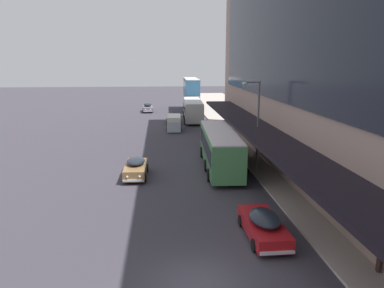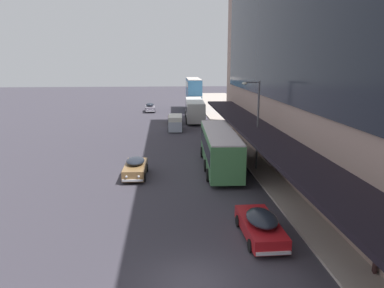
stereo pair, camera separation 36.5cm
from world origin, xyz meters
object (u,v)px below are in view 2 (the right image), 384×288
(sedan_second_mid, at_px, (135,167))
(street_lamp, at_px, (256,119))
(transit_bus_kerbside_rear, at_px, (193,93))
(pedestrian_at_kerb, at_px, (377,250))
(transit_bus_kerbside_far, at_px, (195,109))
(sedan_second_near, at_px, (174,119))
(transit_bus_kerbside_front, at_px, (220,147))
(sedan_lead_near, at_px, (261,225))
(vw_van, at_px, (175,122))
(sedan_oncoming_rear, at_px, (150,107))

(sedan_second_mid, relative_size, street_lamp, 0.61)
(transit_bus_kerbside_rear, height_order, pedestrian_at_kerb, transit_bus_kerbside_rear)
(transit_bus_kerbside_far, height_order, sedan_second_near, transit_bus_kerbside_far)
(transit_bus_kerbside_front, height_order, sedan_lead_near, transit_bus_kerbside_front)
(vw_van, xyz_separation_m, pedestrian_at_kerb, (7.44, -34.95, 0.08))
(sedan_second_near, distance_m, vw_van, 5.29)
(transit_bus_kerbside_rear, xyz_separation_m, sedan_oncoming_rear, (-7.92, -1.06, -2.39))
(transit_bus_kerbside_front, distance_m, sedan_lead_near, 12.99)
(sedan_second_mid, relative_size, sedan_lead_near, 0.93)
(vw_van, bearing_deg, street_lamp, -72.37)
(sedan_oncoming_rear, bearing_deg, sedan_lead_near, -81.52)
(sedan_second_near, height_order, sedan_lead_near, sedan_second_near)
(sedan_lead_near, relative_size, vw_van, 1.04)
(sedan_oncoming_rear, bearing_deg, transit_bus_kerbside_rear, 7.61)
(sedan_second_mid, height_order, street_lamp, street_lamp)
(transit_bus_kerbside_far, relative_size, sedan_lead_near, 2.26)
(transit_bus_kerbside_front, relative_size, sedan_second_mid, 2.57)
(sedan_second_mid, height_order, vw_van, vw_van)
(vw_van, bearing_deg, sedan_lead_near, -83.73)
(vw_van, bearing_deg, sedan_second_near, 90.01)
(sedan_oncoming_rear, bearing_deg, sedan_second_near, -73.23)
(sedan_lead_near, bearing_deg, transit_bus_kerbside_rear, 89.42)
(sedan_second_near, relative_size, vw_van, 0.93)
(transit_bus_kerbside_far, distance_m, sedan_second_near, 4.19)
(transit_bus_kerbside_front, bearing_deg, street_lamp, -15.00)
(transit_bus_kerbside_rear, height_order, sedan_oncoming_rear, transit_bus_kerbside_rear)
(sedan_oncoming_rear, relative_size, vw_van, 0.95)
(sedan_lead_near, xyz_separation_m, street_lamp, (2.61, 12.18, 3.62))
(transit_bus_kerbside_rear, bearing_deg, vw_van, -101.40)
(transit_bus_kerbside_front, bearing_deg, vw_van, 99.96)
(transit_bus_kerbside_far, height_order, sedan_lead_near, transit_bus_kerbside_far)
(transit_bus_kerbside_front, bearing_deg, transit_bus_kerbside_rear, 88.88)
(transit_bus_kerbside_front, bearing_deg, sedan_oncoming_rear, 101.07)
(transit_bus_kerbside_far, xyz_separation_m, pedestrian_at_kerb, (4.23, -42.70, -0.62))
(transit_bus_kerbside_rear, height_order, transit_bus_kerbside_far, transit_bus_kerbside_rear)
(sedan_second_near, bearing_deg, transit_bus_kerbside_rear, 74.55)
(transit_bus_kerbside_far, distance_m, street_lamp, 27.02)
(sedan_oncoming_rear, bearing_deg, vw_van, -77.85)
(transit_bus_kerbside_front, xyz_separation_m, street_lamp, (2.83, -0.76, 2.48))
(transit_bus_kerbside_front, xyz_separation_m, sedan_second_mid, (-7.00, -1.77, -1.13))
(sedan_second_near, height_order, sedan_second_mid, sedan_second_near)
(vw_van, bearing_deg, sedan_oncoming_rear, 102.15)
(transit_bus_kerbside_far, bearing_deg, sedan_second_mid, -104.16)
(vw_van, relative_size, pedestrian_at_kerb, 2.49)
(sedan_second_near, relative_size, sedan_oncoming_rear, 0.98)
(transit_bus_kerbside_front, xyz_separation_m, transit_bus_kerbside_far, (0.00, 25.99, -0.07))
(vw_van, bearing_deg, pedestrian_at_kerb, -77.99)
(sedan_lead_near, bearing_deg, transit_bus_kerbside_far, 90.32)
(sedan_oncoming_rear, xyz_separation_m, sedan_second_mid, (0.18, -38.47, -0.03))
(sedan_lead_near, bearing_deg, sedan_second_mid, 122.90)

